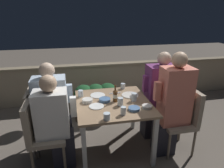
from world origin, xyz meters
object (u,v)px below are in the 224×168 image
object	(u,v)px
chair_left_near	(39,130)
person_white_polo	(56,123)
chair_right_far	(170,102)
person_purple_stripe	(159,96)
person_blue_shirt	(54,109)
beer_bottle	(115,95)
person_coral_top	(172,105)
chair_left_far	(39,116)
potted_plant	(40,99)
chair_right_near	(184,115)

from	to	relation	value
chair_left_near	person_white_polo	bearing A→B (deg)	0.00
person_white_polo	chair_right_far	distance (m)	1.69
chair_right_far	person_purple_stripe	world-z (taller)	person_purple_stripe
person_blue_shirt	beer_bottle	bearing A→B (deg)	-10.10
chair_left_near	person_coral_top	bearing A→B (deg)	-0.90
chair_left_far	chair_left_near	bearing A→B (deg)	-83.55
person_white_polo	beer_bottle	size ratio (longest dim) A/B	5.35
chair_left_far	person_blue_shirt	size ratio (longest dim) A/B	0.71
person_blue_shirt	potted_plant	size ratio (longest dim) A/B	1.70
chair_left_near	chair_left_far	world-z (taller)	same
chair_left_far	beer_bottle	size ratio (longest dim) A/B	3.99
person_blue_shirt	person_white_polo	bearing A→B (deg)	-83.21
person_blue_shirt	chair_left_far	bearing A→B (deg)	180.00
chair_left_near	potted_plant	xyz separation A→B (m)	(-0.14, 1.06, -0.08)
person_blue_shirt	chair_right_near	bearing A→B (deg)	-11.82
person_coral_top	potted_plant	xyz separation A→B (m)	(-1.78, 1.08, -0.25)
potted_plant	chair_left_near	bearing A→B (deg)	-82.63
chair_right_near	chair_right_far	distance (m)	0.40
person_coral_top	beer_bottle	bearing A→B (deg)	163.20
person_blue_shirt	chair_right_far	xyz separation A→B (m)	(1.68, 0.05, -0.09)
person_purple_stripe	person_blue_shirt	bearing A→B (deg)	-178.09
chair_right_near	person_purple_stripe	size ratio (longest dim) A/B	0.68
person_coral_top	potted_plant	world-z (taller)	person_coral_top
beer_bottle	chair_right_near	bearing A→B (deg)	-13.33
beer_bottle	person_blue_shirt	bearing A→B (deg)	169.90
person_blue_shirt	person_purple_stripe	size ratio (longest dim) A/B	0.95
person_white_polo	person_purple_stripe	distance (m)	1.50
chair_right_far	person_purple_stripe	bearing A→B (deg)	-180.00
person_white_polo	beer_bottle	bearing A→B (deg)	13.81
person_white_polo	potted_plant	xyz separation A→B (m)	(-0.33, 1.06, -0.15)
person_white_polo	beer_bottle	xyz separation A→B (m)	(0.75, 0.18, 0.21)
chair_right_near	person_coral_top	distance (m)	0.25
person_white_polo	person_coral_top	xyz separation A→B (m)	(1.45, -0.03, 0.10)
chair_left_near	chair_left_far	bearing A→B (deg)	96.45
chair_right_near	person_blue_shirt	bearing A→B (deg)	168.18
chair_right_near	beer_bottle	xyz separation A→B (m)	(-0.89, 0.21, 0.27)
chair_left_far	beer_bottle	distance (m)	1.03
chair_right_far	beer_bottle	bearing A→B (deg)	-167.96
person_white_polo	person_blue_shirt	bearing A→B (deg)	96.79
chair_right_far	beer_bottle	size ratio (longest dim) A/B	3.99
beer_bottle	person_purple_stripe	bearing A→B (deg)	15.24
person_white_polo	potted_plant	distance (m)	1.12
person_coral_top	chair_right_far	world-z (taller)	person_coral_top
beer_bottle	chair_right_far	bearing A→B (deg)	12.04
chair_left_far	beer_bottle	xyz separation A→B (m)	(0.99, -0.14, 0.27)
potted_plant	chair_left_far	bearing A→B (deg)	-82.23
chair_right_near	person_purple_stripe	world-z (taller)	person_purple_stripe
chair_left_far	potted_plant	xyz separation A→B (m)	(-0.10, 0.73, -0.08)
chair_left_near	beer_bottle	world-z (taller)	beer_bottle
person_blue_shirt	person_purple_stripe	distance (m)	1.49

